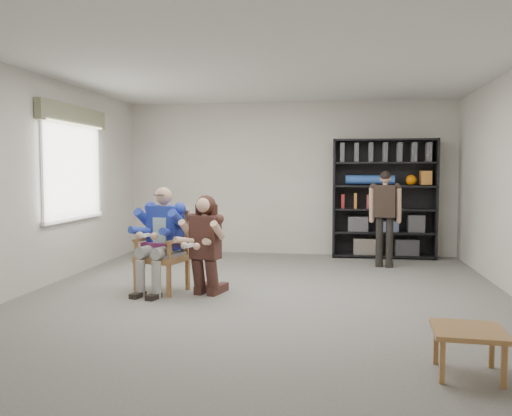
% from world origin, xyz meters
% --- Properties ---
extents(room_shell, '(6.00, 7.00, 2.80)m').
position_xyz_m(room_shell, '(0.00, 0.00, 1.40)').
color(room_shell, beige).
rests_on(room_shell, ground).
extents(floor, '(6.00, 7.00, 0.01)m').
position_xyz_m(floor, '(0.00, 0.00, 0.00)').
color(floor, '#62605B').
rests_on(floor, ground).
extents(window_left, '(0.16, 2.00, 1.75)m').
position_xyz_m(window_left, '(-2.95, 1.00, 1.63)').
color(window_left, silver).
rests_on(window_left, room_shell).
extents(armchair, '(0.73, 0.71, 1.04)m').
position_xyz_m(armchair, '(-1.33, 0.08, 0.52)').
color(armchair, '#9D6939').
rests_on(armchair, floor).
extents(seated_man, '(0.76, 0.93, 1.35)m').
position_xyz_m(seated_man, '(-1.33, 0.08, 0.67)').
color(seated_man, '#152999').
rests_on(seated_man, floor).
extents(kneeling_woman, '(0.71, 0.93, 1.24)m').
position_xyz_m(kneeling_woman, '(-0.75, -0.04, 0.62)').
color(kneeling_woman, '#3C221B').
rests_on(kneeling_woman, floor).
extents(bookshelf, '(1.80, 0.38, 2.10)m').
position_xyz_m(bookshelf, '(1.70, 3.28, 1.05)').
color(bookshelf, black).
rests_on(bookshelf, floor).
extents(standing_man, '(0.52, 0.36, 1.55)m').
position_xyz_m(standing_man, '(1.63, 2.30, 0.77)').
color(standing_man, black).
rests_on(standing_man, floor).
extents(side_table, '(0.56, 0.56, 0.36)m').
position_xyz_m(side_table, '(1.84, -2.30, 0.18)').
color(side_table, '#9D6939').
rests_on(side_table, floor).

